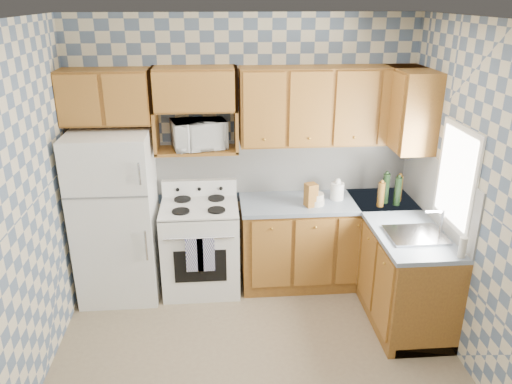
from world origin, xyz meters
TOP-DOWN VIEW (x-y plane):
  - floor at (0.00, 0.00)m, footprint 3.40×3.40m
  - back_wall at (0.00, 1.60)m, footprint 3.40×0.02m
  - right_wall at (1.70, 0.00)m, footprint 0.02×3.20m
  - backsplash_back at (0.40, 1.59)m, footprint 2.60×0.02m
  - backsplash_right at (1.69, 0.80)m, footprint 0.02×1.60m
  - refrigerator at (-1.27, 1.25)m, footprint 0.75×0.70m
  - stove_body at (-0.47, 1.28)m, footprint 0.76×0.65m
  - cooktop at (-0.47, 1.28)m, footprint 0.76×0.65m
  - backguard at (-0.47, 1.55)m, footprint 0.76×0.08m
  - dish_towel_left at (-0.52, 0.93)m, footprint 0.17×0.02m
  - dish_towel_right at (-0.41, 0.93)m, footprint 0.17×0.02m
  - base_cabinets_back at (0.82, 1.30)m, footprint 1.75×0.60m
  - base_cabinets_right at (1.40, 0.80)m, footprint 0.60×1.60m
  - countertop_back at (0.82, 1.30)m, footprint 1.77×0.63m
  - countertop_right at (1.40, 0.80)m, footprint 0.63×1.60m
  - upper_cabinets_back at (0.82, 1.44)m, footprint 1.75×0.33m
  - upper_cabinets_fridge at (-1.29, 1.44)m, footprint 0.82×0.33m
  - upper_cabinets_right at (1.53, 1.25)m, footprint 0.33×0.70m
  - microwave_shelf at (-0.47, 1.44)m, footprint 0.80×0.33m
  - microwave at (-0.45, 1.45)m, footprint 0.57×0.45m
  - sink at (1.40, 0.45)m, footprint 0.48×0.40m
  - window at (1.69, 0.45)m, footprint 0.02×0.66m
  - bottle_0 at (1.37, 1.19)m, footprint 0.07×0.07m
  - bottle_1 at (1.47, 1.13)m, footprint 0.07×0.07m
  - bottle_2 at (1.52, 1.23)m, footprint 0.07×0.07m
  - bottle_3 at (1.30, 1.11)m, footprint 0.07×0.07m
  - knife_block at (0.62, 1.17)m, footprint 0.13×0.13m
  - electric_kettle at (0.92, 1.32)m, footprint 0.13×0.13m
  - food_containers at (0.68, 1.20)m, footprint 0.17×0.17m
  - soap_bottle at (1.62, 0.06)m, footprint 0.06×0.06m

SIDE VIEW (x-z plane):
  - floor at x=0.00m, z-range 0.00..0.00m
  - base_cabinets_back at x=0.82m, z-range 0.00..0.88m
  - base_cabinets_right at x=1.40m, z-range 0.00..0.88m
  - stove_body at x=-0.47m, z-range 0.00..0.90m
  - dish_towel_left at x=-0.52m, z-range 0.38..0.73m
  - dish_towel_right at x=-0.41m, z-range 0.38..0.73m
  - refrigerator at x=-1.27m, z-range 0.00..1.68m
  - countertop_back at x=0.82m, z-range 0.88..0.92m
  - countertop_right at x=1.40m, z-range 0.88..0.92m
  - cooktop at x=-0.47m, z-range 0.89..0.92m
  - sink at x=1.40m, z-range 0.91..0.94m
  - food_containers at x=0.68m, z-range 0.92..1.03m
  - backguard at x=-0.47m, z-range 0.92..1.08m
  - soap_bottle at x=1.62m, z-range 0.92..1.09m
  - electric_kettle at x=0.92m, z-range 0.92..1.09m
  - knife_block at x=0.62m, z-range 0.92..1.15m
  - bottle_3 at x=1.30m, z-range 0.92..1.16m
  - bottle_2 at x=1.52m, z-range 0.92..1.18m
  - bottle_1 at x=1.47m, z-range 0.92..1.20m
  - bottle_0 at x=1.37m, z-range 0.92..1.23m
  - backsplash_back at x=0.40m, z-range 0.92..1.48m
  - backsplash_right at x=1.69m, z-range 0.92..1.48m
  - back_wall at x=0.00m, z-range 0.00..2.70m
  - right_wall at x=1.70m, z-range 0.00..2.70m
  - microwave_shelf at x=-0.47m, z-range 1.42..1.45m
  - window at x=1.69m, z-range 1.02..1.88m
  - microwave at x=-0.45m, z-range 1.45..1.73m
  - upper_cabinets_back at x=0.82m, z-range 1.48..2.22m
  - upper_cabinets_right at x=1.53m, z-range 1.48..2.22m
  - upper_cabinets_fridge at x=-1.29m, z-range 1.72..2.22m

